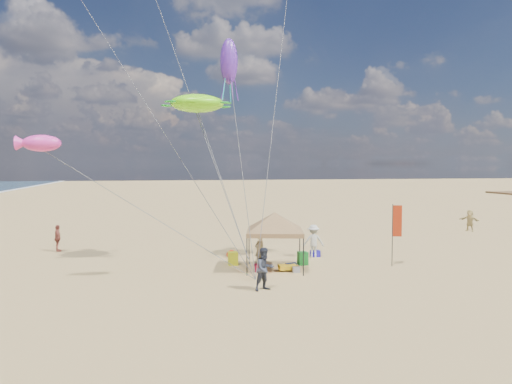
# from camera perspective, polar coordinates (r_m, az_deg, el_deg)

# --- Properties ---
(ground) EXTENTS (280.00, 280.00, 0.00)m
(ground) POSITION_cam_1_polar(r_m,az_deg,el_deg) (22.77, 1.47, -10.54)
(ground) COLOR tan
(ground) RESTS_ON ground
(canopy_tent) EXTENTS (5.43, 5.43, 3.43)m
(canopy_tent) POSITION_cam_1_polar(r_m,az_deg,el_deg) (25.05, 2.21, -2.64)
(canopy_tent) COLOR black
(canopy_tent) RESTS_ON ground
(feather_flag) EXTENTS (0.50, 0.15, 3.32)m
(feather_flag) POSITION_cam_1_polar(r_m,az_deg,el_deg) (27.01, 15.99, -3.72)
(feather_flag) COLOR black
(feather_flag) RESTS_ON ground
(cooler_red) EXTENTS (0.54, 0.38, 0.38)m
(cooler_red) POSITION_cam_1_polar(r_m,az_deg,el_deg) (25.01, 0.48, -8.83)
(cooler_red) COLOR #B00E32
(cooler_red) RESTS_ON ground
(cooler_blue) EXTENTS (0.54, 0.38, 0.38)m
(cooler_blue) POSITION_cam_1_polar(r_m,az_deg,el_deg) (29.06, 6.90, -7.14)
(cooler_blue) COLOR #1C14A4
(cooler_blue) RESTS_ON ground
(bag_navy) EXTENTS (0.69, 0.54, 0.36)m
(bag_navy) POSITION_cam_1_polar(r_m,az_deg,el_deg) (25.49, 4.04, -8.63)
(bag_navy) COLOR #0C1637
(bag_navy) RESTS_ON ground
(bag_orange) EXTENTS (0.54, 0.69, 0.36)m
(bag_orange) POSITION_cam_1_polar(r_m,az_deg,el_deg) (28.93, -2.99, -7.19)
(bag_orange) COLOR red
(bag_orange) RESTS_ON ground
(chair_green) EXTENTS (0.50, 0.50, 0.70)m
(chair_green) POSITION_cam_1_polar(r_m,az_deg,el_deg) (26.74, 5.47, -7.70)
(chair_green) COLOR #157824
(chair_green) RESTS_ON ground
(chair_yellow) EXTENTS (0.50, 0.50, 0.70)m
(chair_yellow) POSITION_cam_1_polar(r_m,az_deg,el_deg) (26.58, -2.71, -7.75)
(chair_yellow) COLOR #CFD918
(chair_yellow) RESTS_ON ground
(crate_grey) EXTENTS (0.34, 0.30, 0.28)m
(crate_grey) POSITION_cam_1_polar(r_m,az_deg,el_deg) (24.89, 4.69, -9.02)
(crate_grey) COLOR gray
(crate_grey) RESTS_ON ground
(beach_cart) EXTENTS (0.90, 0.50, 0.24)m
(beach_cart) POSITION_cam_1_polar(r_m,az_deg,el_deg) (25.17, 3.69, -8.73)
(beach_cart) COLOR yellow
(beach_cart) RESTS_ON ground
(person_near_a) EXTENTS (0.72, 0.63, 1.65)m
(person_near_a) POSITION_cam_1_polar(r_m,az_deg,el_deg) (26.40, 0.41, -6.78)
(person_near_a) COLOR tan
(person_near_a) RESTS_ON ground
(person_near_b) EXTENTS (1.10, 0.99, 1.86)m
(person_near_b) POSITION_cam_1_polar(r_m,az_deg,el_deg) (21.27, 1.04, -8.96)
(person_near_b) COLOR #323745
(person_near_b) RESTS_ON ground
(person_near_c) EXTENTS (1.31, 0.85, 1.91)m
(person_near_c) POSITION_cam_1_polar(r_m,az_deg,el_deg) (28.76, 6.70, -5.70)
(person_near_c) COLOR beige
(person_near_c) RESTS_ON ground
(person_far_a) EXTENTS (0.65, 1.05, 1.66)m
(person_far_a) POSITION_cam_1_polar(r_m,az_deg,el_deg) (32.87, -22.12, -5.01)
(person_far_a) COLOR brown
(person_far_a) RESTS_ON ground
(person_far_c) EXTENTS (1.32, 1.65, 1.75)m
(person_far_c) POSITION_cam_1_polar(r_m,az_deg,el_deg) (43.17, 23.66, -3.05)
(person_far_c) COLOR tan
(person_far_c) RESTS_ON ground
(turtle_kite) EXTENTS (3.36, 2.98, 0.95)m
(turtle_kite) POSITION_cam_1_polar(r_m,az_deg,el_deg) (26.56, -6.89, 10.22)
(turtle_kite) COLOR #77FF11
(turtle_kite) RESTS_ON ground
(fish_kite) EXTENTS (1.82, 1.33, 0.73)m
(fish_kite) POSITION_cam_1_polar(r_m,az_deg,el_deg) (23.27, -23.72, 5.23)
(fish_kite) COLOR #EB34A3
(fish_kite) RESTS_ON ground
(squid_kite) EXTENTS (1.13, 1.13, 2.39)m
(squid_kite) POSITION_cam_1_polar(r_m,az_deg,el_deg) (26.44, -3.17, 14.95)
(squid_kite) COLOR #6129AD
(squid_kite) RESTS_ON ground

